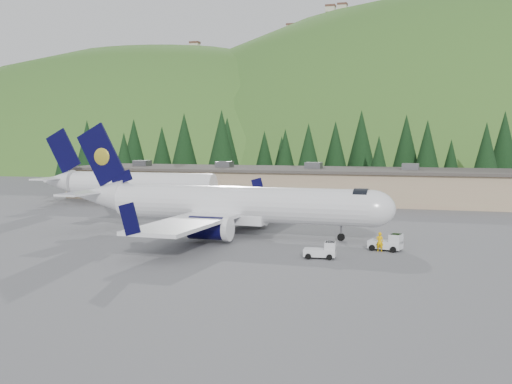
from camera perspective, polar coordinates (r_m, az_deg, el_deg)
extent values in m
plane|color=#59595D|center=(66.07, -1.49, -3.89)|extent=(600.00, 600.00, 0.00)
cylinder|color=white|center=(65.65, -1.50, -1.07)|extent=(27.02, 4.53, 3.61)
ellipsoid|color=white|center=(62.35, 10.20, -1.46)|extent=(4.82, 3.77, 3.61)
cylinder|color=black|center=(62.45, 9.34, -1.04)|extent=(1.45, 3.02, 2.98)
cone|color=white|center=(72.83, -13.67, -0.31)|extent=(5.89, 3.81, 3.61)
cube|color=white|center=(66.15, -2.28, -2.35)|extent=(7.79, 3.34, 0.96)
cube|color=white|center=(66.43, -3.06, -1.83)|extent=(6.39, 32.85, 0.34)
cube|color=black|center=(82.09, 0.21, 0.34)|extent=(1.95, 0.21, 2.76)
cube|color=black|center=(52.25, -11.17, -2.38)|extent=(1.95, 0.21, 2.76)
cylinder|color=black|center=(71.38, -0.68, -2.02)|extent=(4.11, 2.35, 2.21)
cylinder|color=white|center=(70.81, 0.71, -2.08)|extent=(0.66, 2.36, 2.35)
cube|color=white|center=(71.32, -0.68, -1.60)|extent=(2.12, 0.31, 0.87)
cylinder|color=black|center=(61.06, -4.14, -3.21)|extent=(4.11, 2.35, 2.21)
cylinder|color=white|center=(60.38, -2.54, -3.29)|extent=(0.66, 2.36, 2.35)
cube|color=white|center=(60.99, -4.15, -2.72)|extent=(2.12, 0.31, 0.87)
cube|color=black|center=(72.47, -13.61, 3.23)|extent=(5.95, 0.49, 7.06)
ellipsoid|color=yellow|center=(72.53, -13.40, 3.09)|extent=(1.91, 0.24, 1.90)
ellipsoid|color=yellow|center=(72.21, -13.56, 3.07)|extent=(1.91, 0.24, 1.90)
cube|color=black|center=(71.28, -11.87, 1.23)|extent=(2.66, 0.33, 1.91)
cube|color=white|center=(73.04, -13.99, 0.08)|extent=(2.91, 12.09, 0.21)
cylinder|color=slate|center=(63.13, 7.58, -3.54)|extent=(0.20, 0.20, 1.73)
cylinder|color=black|center=(63.21, 7.57, -3.99)|extent=(0.74, 0.29, 0.73)
cylinder|color=slate|center=(69.35, -3.00, -2.67)|extent=(0.24, 0.24, 1.92)
cylinder|color=black|center=(69.26, -2.70, -3.04)|extent=(1.07, 0.37, 1.06)
cylinder|color=black|center=(69.55, -3.29, -3.01)|extent=(1.07, 0.37, 1.06)
cylinder|color=slate|center=(64.59, -4.69, -3.24)|extent=(0.24, 0.24, 1.92)
cylinder|color=black|center=(64.51, -4.38, -3.64)|extent=(1.07, 0.37, 1.06)
cylinder|color=black|center=(64.81, -5.00, -3.60)|extent=(1.07, 0.37, 1.06)
cylinder|color=white|center=(94.35, -10.07, 0.64)|extent=(22.00, 3.60, 3.60)
cone|color=white|center=(101.39, -17.16, 0.90)|extent=(5.00, 3.60, 3.60)
cube|color=black|center=(100.64, -16.75, 3.51)|extent=(5.82, 0.28, 6.89)
cube|color=white|center=(101.36, -17.17, 1.24)|extent=(2.40, 11.00, 0.20)
cube|color=silver|center=(53.99, 5.68, -5.38)|extent=(2.74, 1.54, 0.61)
cube|color=silver|center=(53.81, 6.61, -4.85)|extent=(0.98, 1.30, 0.79)
cube|color=black|center=(53.75, 6.62, -4.48)|extent=(0.89, 1.20, 0.09)
cylinder|color=black|center=(54.63, 6.67, -5.51)|extent=(0.51, 0.23, 0.49)
cylinder|color=black|center=(53.26, 6.54, -5.78)|extent=(0.51, 0.23, 0.49)
cylinder|color=black|center=(54.81, 4.84, -5.47)|extent=(0.51, 0.23, 0.49)
cylinder|color=black|center=(53.44, 4.66, -5.73)|extent=(0.51, 0.23, 0.49)
cube|color=silver|center=(58.54, 11.42, -4.60)|extent=(3.14, 2.04, 0.67)
cube|color=silver|center=(58.16, 12.33, -4.10)|extent=(1.23, 1.53, 0.87)
cube|color=black|center=(58.11, 12.34, -3.72)|extent=(1.12, 1.41, 0.10)
cylinder|color=black|center=(59.03, 12.54, -4.79)|extent=(0.57, 0.32, 0.54)
cylinder|color=black|center=(57.57, 12.10, -5.03)|extent=(0.57, 0.32, 0.54)
cylinder|color=black|center=(59.60, 10.76, -4.67)|extent=(0.57, 0.32, 0.54)
cylinder|color=black|center=(58.15, 10.27, -4.90)|extent=(0.57, 0.32, 0.54)
cube|color=tan|center=(103.49, 2.42, 0.64)|extent=(70.00, 16.00, 4.80)
cube|color=#47423D|center=(103.33, 2.42, 2.05)|extent=(71.00, 17.00, 0.40)
cube|color=slate|center=(112.08, -10.08, 2.53)|extent=(2.50, 2.50, 1.00)
cube|color=slate|center=(106.19, -2.82, 2.47)|extent=(2.50, 2.50, 1.00)
cube|color=slate|center=(102.19, 5.15, 2.37)|extent=(2.50, 2.50, 1.00)
cube|color=slate|center=(100.29, 13.58, 2.20)|extent=(2.50, 2.50, 1.00)
imported|color=#FBB700|center=(57.82, 10.94, -4.37)|extent=(0.64, 0.42, 1.74)
cone|color=black|center=(146.94, -16.72, 2.91)|extent=(4.04, 4.04, 8.27)
cone|color=black|center=(145.10, -14.76, 3.87)|extent=(5.77, 5.77, 11.81)
cone|color=black|center=(143.42, -13.75, 3.05)|extent=(4.25, 4.25, 8.69)
cone|color=black|center=(143.99, -10.79, 4.01)|extent=(5.91, 5.91, 12.08)
cone|color=black|center=(133.91, -11.64, 3.19)|extent=(4.63, 4.63, 9.48)
cone|color=black|center=(137.07, -8.35, 3.59)|extent=(5.18, 5.18, 10.60)
cone|color=black|center=(137.87, -6.70, 3.23)|extent=(4.50, 4.50, 9.21)
cone|color=black|center=(129.17, -6.39, 4.17)|extent=(6.23, 6.23, 12.75)
cone|color=black|center=(137.62, -2.57, 4.10)|extent=(6.00, 6.00, 12.26)
cone|color=black|center=(124.20, -3.06, 4.29)|extent=(6.43, 6.43, 13.15)
cone|color=black|center=(134.86, 0.76, 3.39)|extent=(4.79, 4.79, 9.80)
cone|color=black|center=(131.59, 2.30, 3.06)|extent=(4.31, 4.31, 8.81)
cone|color=black|center=(122.64, 2.62, 3.29)|extent=(4.88, 4.88, 9.98)
cone|color=black|center=(120.49, 4.68, 3.54)|extent=(5.32, 5.32, 10.89)
cone|color=black|center=(124.23, 7.07, 3.68)|extent=(5.52, 5.52, 11.29)
cone|color=black|center=(127.60, 9.33, 4.25)|extent=(6.44, 6.44, 13.17)
cone|color=black|center=(117.12, 10.85, 2.78)|extent=(4.34, 4.34, 8.89)
cone|color=black|center=(125.78, 13.19, 3.93)|extent=(6.04, 6.04, 12.36)
cone|color=black|center=(122.52, 14.97, 3.57)|extent=(5.56, 5.56, 11.38)
cone|color=black|center=(125.08, 16.94, 2.61)|extent=(4.06, 4.06, 8.31)
cone|color=black|center=(119.69, 19.77, 3.27)|extent=(5.34, 5.34, 10.91)
cone|color=black|center=(126.49, 21.20, 3.86)|extent=(6.25, 6.25, 12.79)
ellipsoid|color=#27561F|center=(270.66, -8.59, -13.47)|extent=(336.00, 240.00, 240.00)
ellipsoid|color=#27561F|center=(279.46, 20.37, -15.30)|extent=(420.00, 300.00, 300.00)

